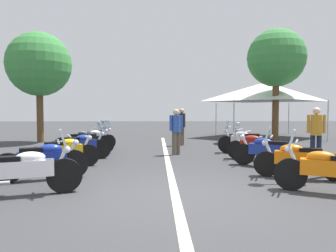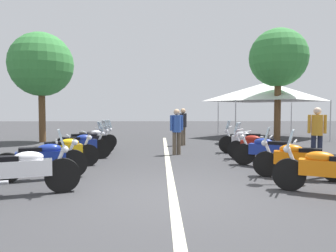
# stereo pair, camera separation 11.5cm
# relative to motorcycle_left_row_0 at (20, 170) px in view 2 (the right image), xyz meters

# --- Properties ---
(ground_plane) EXTENTS (80.00, 80.00, 0.00)m
(ground_plane) POSITION_rel_motorcycle_left_row_0_xyz_m (-0.07, -2.82, -0.48)
(ground_plane) COLOR #38383A
(lane_centre_stripe) EXTENTS (16.30, 0.16, 0.01)m
(lane_centre_stripe) POSITION_rel_motorcycle_left_row_0_xyz_m (4.10, -2.82, -0.47)
(lane_centre_stripe) COLOR beige
(lane_centre_stripe) RESTS_ON ground_plane
(motorcycle_left_row_0) EXTENTS (0.95, 2.14, 1.22)m
(motorcycle_left_row_0) POSITION_rel_motorcycle_left_row_0_xyz_m (0.00, 0.00, 0.00)
(motorcycle_left_row_0) COLOR black
(motorcycle_left_row_0) RESTS_ON ground_plane
(motorcycle_left_row_1) EXTENTS (0.96, 1.96, 1.01)m
(motorcycle_left_row_1) POSITION_rel_motorcycle_left_row_0_xyz_m (1.35, 0.10, -0.01)
(motorcycle_left_row_1) COLOR black
(motorcycle_left_row_1) RESTS_ON ground_plane
(motorcycle_left_row_2) EXTENTS (1.02, 1.86, 0.99)m
(motorcycle_left_row_2) POSITION_rel_motorcycle_left_row_0_xyz_m (2.86, 0.07, -0.02)
(motorcycle_left_row_2) COLOR black
(motorcycle_left_row_2) RESTS_ON ground_plane
(motorcycle_left_row_3) EXTENTS (1.12, 1.93, 1.21)m
(motorcycle_left_row_3) POSITION_rel_motorcycle_left_row_0_xyz_m (4.18, -0.04, -0.01)
(motorcycle_left_row_3) COLOR black
(motorcycle_left_row_3) RESTS_ON ground_plane
(motorcycle_left_row_4) EXTENTS (1.12, 1.97, 1.23)m
(motorcycle_left_row_4) POSITION_rel_motorcycle_left_row_0_xyz_m (5.38, 0.04, 0.00)
(motorcycle_left_row_4) COLOR black
(motorcycle_left_row_4) RESTS_ON ground_plane
(motorcycle_left_row_5) EXTENTS (1.22, 1.84, 1.19)m
(motorcycle_left_row_5) POSITION_rel_motorcycle_left_row_0_xyz_m (6.72, 0.09, -0.02)
(motorcycle_left_row_5) COLOR black
(motorcycle_left_row_5) RESTS_ON ground_plane
(motorcycle_right_row_0) EXTENTS (1.09, 1.91, 1.21)m
(motorcycle_right_row_0) POSITION_rel_motorcycle_left_row_0_xyz_m (-0.03, -5.75, -0.01)
(motorcycle_right_row_0) COLOR black
(motorcycle_right_row_0) RESTS_ON ground_plane
(motorcycle_right_row_1) EXTENTS (1.03, 1.96, 1.19)m
(motorcycle_right_row_1) POSITION_rel_motorcycle_left_row_0_xyz_m (1.32, -5.76, -0.02)
(motorcycle_right_row_1) COLOR black
(motorcycle_right_row_1) RESTS_ON ground_plane
(motorcycle_right_row_2) EXTENTS (1.23, 1.85, 0.99)m
(motorcycle_right_row_2) POSITION_rel_motorcycle_left_row_0_xyz_m (2.84, -5.61, -0.02)
(motorcycle_right_row_2) COLOR black
(motorcycle_right_row_2) RESTS_ON ground_plane
(motorcycle_right_row_3) EXTENTS (1.18, 1.75, 1.19)m
(motorcycle_right_row_3) POSITION_rel_motorcycle_left_row_0_xyz_m (4.01, -5.63, -0.02)
(motorcycle_right_row_3) COLOR black
(motorcycle_right_row_3) RESTS_ON ground_plane
(motorcycle_right_row_4) EXTENTS (1.02, 1.97, 1.21)m
(motorcycle_right_row_4) POSITION_rel_motorcycle_left_row_0_xyz_m (5.55, -5.71, -0.01)
(motorcycle_right_row_4) COLOR black
(motorcycle_right_row_4) RESTS_ON ground_plane
(bystander_1) EXTENTS (0.32, 0.51, 1.67)m
(bystander_1) POSITION_rel_motorcycle_left_row_0_xyz_m (3.57, -7.31, 0.50)
(bystander_1) COLOR #1E2338
(bystander_1) RESTS_ON ground_plane
(bystander_2) EXTENTS (0.32, 0.48, 1.63)m
(bystander_2) POSITION_rel_motorcycle_left_row_0_xyz_m (5.37, -3.17, 0.48)
(bystander_2) COLOR brown
(bystander_2) RESTS_ON ground_plane
(bystander_3) EXTENTS (0.47, 0.32, 1.67)m
(bystander_3) POSITION_rel_motorcycle_left_row_0_xyz_m (8.34, -3.60, 0.50)
(bystander_3) COLOR brown
(bystander_3) RESTS_ON ground_plane
(roadside_tree_0) EXTENTS (2.84, 2.84, 5.59)m
(roadside_tree_0) POSITION_rel_motorcycle_left_row_0_xyz_m (9.77, -8.39, 3.66)
(roadside_tree_0) COLOR brown
(roadside_tree_0) RESTS_ON ground_plane
(roadside_tree_1) EXTENTS (3.10, 3.10, 5.38)m
(roadside_tree_1) POSITION_rel_motorcycle_left_row_0_xyz_m (9.99, 3.25, 3.33)
(roadside_tree_1) COLOR brown
(roadside_tree_1) RESTS_ON ground_plane
(event_tent) EXTENTS (5.35, 5.35, 3.20)m
(event_tent) POSITION_rel_motorcycle_left_row_0_xyz_m (12.37, -8.76, 2.17)
(event_tent) COLOR white
(event_tent) RESTS_ON ground_plane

